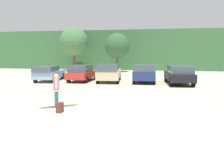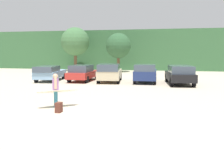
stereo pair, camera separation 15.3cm
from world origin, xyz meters
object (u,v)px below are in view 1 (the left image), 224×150
parked_car_sky_blue (49,73)px  parked_car_black (179,74)px  parked_car_champagne (109,73)px  surfboard_cream (58,91)px  person_adult (56,88)px  parked_car_navy (145,73)px  backpack_dropped (60,108)px  parked_car_red (82,73)px

parked_car_sky_blue → parked_car_black: size_ratio=0.96×
parked_car_champagne → surfboard_cream: 10.61m
person_adult → parked_car_black: bearing=-147.1°
parked_car_navy → backpack_dropped: bearing=164.5°
parked_car_sky_blue → backpack_dropped: parked_car_sky_blue is taller
parked_car_black → backpack_dropped: parked_car_black is taller
parked_car_champagne → parked_car_red: bearing=79.4°
parked_car_sky_blue → parked_car_navy: (8.72, 0.61, 0.08)m
parked_car_red → parked_car_champagne: size_ratio=1.00×
parked_car_navy → surfboard_cream: size_ratio=2.15×
backpack_dropped → surfboard_cream: bearing=117.0°
parked_car_black → parked_car_champagne: bearing=79.8°
parked_car_black → backpack_dropped: size_ratio=10.77×
parked_car_red → surfboard_cream: 11.05m
parked_car_red → backpack_dropped: parked_car_red is taller
parked_car_sky_blue → surfboard_cream: parked_car_sky_blue is taller
parked_car_red → person_adult: 10.97m
surfboard_cream → parked_car_black: bearing=-158.5°
parked_car_red → parked_car_navy: bearing=-89.2°
parked_car_sky_blue → parked_car_navy: 8.75m
surfboard_cream → parked_car_navy: bearing=-144.4°
parked_car_sky_blue → parked_car_champagne: bearing=-93.1°
person_adult → surfboard_cream: (0.11, -0.06, -0.13)m
parked_car_champagne → parked_car_sky_blue: bearing=87.7°
parked_car_navy → person_adult: size_ratio=2.55×
parked_car_sky_blue → parked_car_red: (3.02, 0.60, 0.00)m
parked_car_champagne → backpack_dropped: 11.57m
parked_car_champagne → person_adult: 10.56m
parked_car_navy → backpack_dropped: parked_car_navy is taller
parked_car_black → surfboard_cream: 11.94m
parked_car_black → parked_car_red: bearing=79.8°
parked_car_navy → parked_car_sky_blue: bearing=92.2°
person_adult → parked_car_sky_blue: bearing=-87.7°
backpack_dropped → parked_car_black: bearing=62.8°
parked_car_sky_blue → surfboard_cream: 11.52m
parked_car_red → parked_car_black: parked_car_black is taller
parked_car_red → backpack_dropped: size_ratio=10.02×
surfboard_cream → parked_car_champagne: bearing=-128.2°
parked_car_sky_blue → parked_car_black: 11.59m
person_adult → backpack_dropped: bearing=95.6°
person_adult → surfboard_cream: person_adult is taller
parked_car_champagne → parked_car_black: bearing=-100.6°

